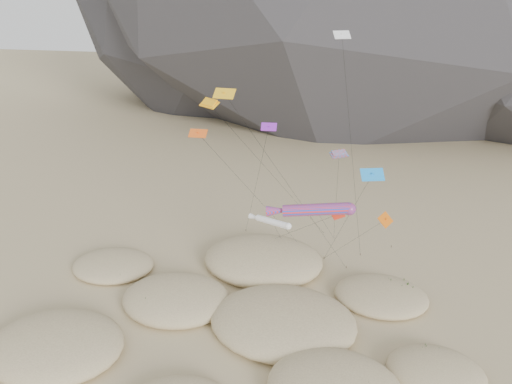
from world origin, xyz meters
TOP-DOWN VIEW (x-y plane):
  - ground at (0.00, 0.00)m, footprint 500.00×500.00m
  - dunes at (-3.05, 5.23)m, footprint 49.41×37.68m
  - dune_grass at (-0.57, 3.51)m, footprint 40.76×29.24m
  - kite_stakes at (2.29, 23.22)m, footprint 22.33×7.62m
  - rainbow_tube_kite at (4.56, 7.90)m, footprint 9.27×20.15m
  - white_tube_kite at (-0.82, 12.43)m, footprint 5.73×13.11m
  - orange_parafoil at (-7.60, 12.27)m, footprint 13.08×18.01m
  - multi_parafoil at (6.68, 10.97)m, footprint 2.16×18.10m
  - delta_kites at (2.79, 11.42)m, footprint 22.41×19.38m

SIDE VIEW (x-z plane):
  - ground at x=0.00m, z-range 0.00..0.00m
  - kite_stakes at x=2.29m, z-range 0.00..0.30m
  - dunes at x=-3.05m, z-range -1.20..2.68m
  - dune_grass at x=-0.57m, z-range 0.05..1.62m
  - white_tube_kite at x=-0.82m, z-range 4.14..13.66m
  - rainbow_tube_kite at x=4.56m, z-range 5.93..19.86m
  - multi_parafoil at x=6.68m, z-range 8.60..27.24m
  - delta_kites at x=2.79m, z-range 3.45..33.34m
  - orange_parafoil at x=-7.60m, z-range 10.73..33.77m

